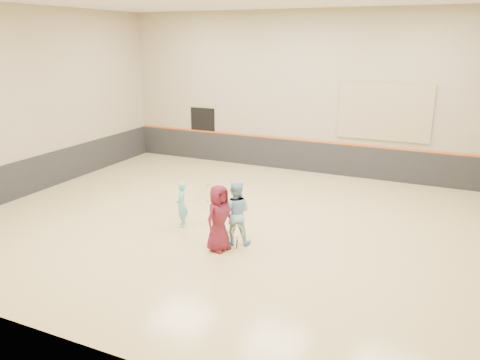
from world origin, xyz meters
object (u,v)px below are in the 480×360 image
at_px(girl, 182,204).
at_px(young_man, 219,218).
at_px(spare_racket, 210,185).
at_px(instructor, 235,213).

distance_m(girl, young_man, 1.86).
height_order(young_man, spare_racket, young_man).
distance_m(instructor, spare_racket, 4.91).
bearing_deg(young_man, instructor, -3.54).
relative_size(instructor, spare_racket, 2.38).
bearing_deg(girl, instructor, 50.89).
xyz_separation_m(girl, spare_racket, (-1.03, 3.55, -0.60)).
relative_size(girl, instructor, 0.78).
relative_size(girl, young_man, 0.77).
relative_size(young_man, spare_racket, 2.41).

